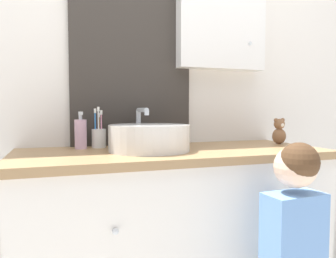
{
  "coord_description": "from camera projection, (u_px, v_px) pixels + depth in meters",
  "views": [
    {
      "loc": [
        -0.5,
        -1.1,
        1.07
      ],
      "look_at": [
        -0.04,
        0.26,
        0.98
      ],
      "focal_mm": 35.0,
      "sensor_mm": 36.0,
      "label": 1
    }
  ],
  "objects": [
    {
      "name": "wall_back",
      "position": [
        157.0,
        72.0,
        1.79
      ],
      "size": [
        3.2,
        0.18,
        2.5
      ],
      "color": "silver",
      "rests_on": "ground_plane"
    },
    {
      "name": "toothbrush_holder",
      "position": [
        99.0,
        137.0,
        1.59
      ],
      "size": [
        0.07,
        0.07,
        0.2
      ],
      "color": "silver",
      "rests_on": "vanity_counter"
    },
    {
      "name": "sink_basin",
      "position": [
        149.0,
        137.0,
        1.47
      ],
      "size": [
        0.36,
        0.42,
        0.19
      ],
      "color": "silver",
      "rests_on": "vanity_counter"
    },
    {
      "name": "soap_dispenser",
      "position": [
        81.0,
        134.0,
        1.54
      ],
      "size": [
        0.06,
        0.06,
        0.18
      ],
      "color": "#CCA3BC",
      "rests_on": "vanity_counter"
    },
    {
      "name": "child_figure",
      "position": [
        293.0,
        254.0,
        1.2
      ],
      "size": [
        0.22,
        0.47,
        0.95
      ],
      "color": "slate",
      "rests_on": "ground_plane"
    },
    {
      "name": "vanity_counter",
      "position": [
        173.0,
        243.0,
        1.54
      ],
      "size": [
        1.41,
        0.58,
        0.88
      ],
      "color": "silver",
      "rests_on": "ground_plane"
    },
    {
      "name": "teddy_bear",
      "position": [
        279.0,
        132.0,
        1.76
      ],
      "size": [
        0.08,
        0.07,
        0.14
      ],
      "color": "brown",
      "rests_on": "vanity_counter"
    }
  ]
}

